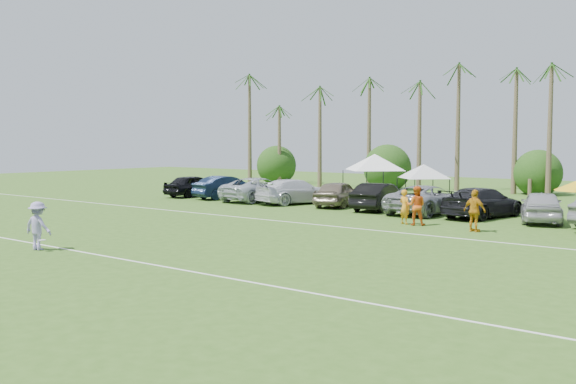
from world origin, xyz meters
The scene contains 28 objects.
ground centered at (0.00, 0.00, 0.00)m, with size 120.00×120.00×0.00m, color #365D1C.
field_lines centered at (0.00, 8.00, 0.01)m, with size 80.00×12.10×0.01m.
palm_tree_0 centered at (-22.00, 38.00, 7.48)m, with size 2.40×2.40×8.90m.
palm_tree_1 centered at (-17.00, 38.00, 8.35)m, with size 2.40×2.40×9.90m.
palm_tree_2 centered at (-12.00, 38.00, 9.21)m, with size 2.40×2.40×10.90m.
palm_tree_3 centered at (-8.00, 38.00, 10.06)m, with size 2.40×2.40×11.90m.
palm_tree_4 centered at (-4.00, 38.00, 7.48)m, with size 2.40×2.40×8.90m.
palm_tree_5 centered at (0.00, 38.00, 8.35)m, with size 2.40×2.40×9.90m.
palm_tree_6 centered at (4.00, 38.00, 9.21)m, with size 2.40×2.40×10.90m.
palm_tree_7 centered at (8.00, 38.00, 10.06)m, with size 2.40×2.40×11.90m.
bush_tree_0 centered at (-19.00, 39.00, 1.80)m, with size 4.00×4.00×4.00m.
bush_tree_1 centered at (-6.00, 39.00, 1.80)m, with size 4.00×4.00×4.00m.
bush_tree_2 centered at (6.00, 39.00, 1.80)m, with size 4.00×4.00×4.00m.
sideline_player_a centered at (6.36, 16.92, 0.88)m, with size 0.64×0.42×1.76m, color orange.
sideline_player_b centered at (7.02, 16.89, 0.98)m, with size 0.96×0.74×1.97m, color orange.
sideline_player_c centered at (10.22, 16.43, 0.98)m, with size 1.15×0.48×1.96m, color orange.
canopy_tent_left centered at (-0.81, 26.22, 3.33)m, with size 4.79×4.79×3.88m.
canopy_tent_right centered at (2.87, 26.17, 2.70)m, with size 3.90×3.90×3.16m.
frisbee_player centered at (-1.10, 1.27, 0.93)m, with size 1.33×0.94×1.87m.
parked_car_0 centered at (-14.09, 21.86, 0.83)m, with size 1.96×4.87×1.66m, color black.
parked_car_1 centered at (-10.88, 22.11, 0.83)m, with size 1.76×5.04×1.66m, color #0F1B34.
parked_car_2 centered at (-7.66, 21.99, 0.83)m, with size 2.75×5.97×1.66m, color silver.
parked_car_3 centered at (-4.45, 22.05, 0.83)m, with size 2.32×5.72×1.66m, color silver.
parked_car_4 centered at (-1.24, 22.37, 0.83)m, with size 1.96×4.87×1.66m, color #796B5A.
parked_car_5 centered at (1.97, 22.02, 0.83)m, with size 1.76×5.04×1.66m, color black.
parked_car_6 centered at (5.18, 21.91, 0.83)m, with size 2.75×5.97×1.66m, color gray.
parked_car_7 centered at (8.39, 22.15, 0.83)m, with size 2.32×5.72×1.66m, color black.
parked_car_8 centered at (11.60, 21.92, 0.83)m, with size 1.96×4.87×1.66m, color #AFAEB3.
Camera 1 is at (21.51, -12.10, 4.16)m, focal length 40.00 mm.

